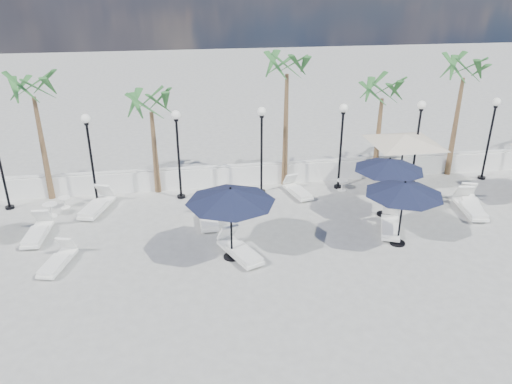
{
  "coord_description": "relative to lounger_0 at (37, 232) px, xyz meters",
  "views": [
    {
      "loc": [
        -3.28,
        -13.29,
        9.01
      ],
      "look_at": [
        -0.73,
        3.27,
        1.5
      ],
      "focal_mm": 35.0,
      "sensor_mm": 36.0,
      "label": 1
    }
  ],
  "objects": [
    {
      "name": "ground",
      "position": [
        8.74,
        -3.72,
        -0.25
      ],
      "size": [
        100.0,
        100.0,
        0.0
      ],
      "primitive_type": "plane",
      "color": "gray",
      "rests_on": "ground"
    },
    {
      "name": "balustrade",
      "position": [
        8.74,
        3.78,
        0.22
      ],
      "size": [
        26.0,
        0.3,
        1.01
      ],
      "color": "white",
      "rests_on": "ground"
    },
    {
      "name": "lamppost_1",
      "position": [
        1.74,
        2.78,
        2.24
      ],
      "size": [
        0.36,
        0.36,
        3.84
      ],
      "color": "black",
      "rests_on": "ground"
    },
    {
      "name": "lamppost_2",
      "position": [
        5.24,
        2.78,
        2.24
      ],
      "size": [
        0.36,
        0.36,
        3.84
      ],
      "color": "black",
      "rests_on": "ground"
    },
    {
      "name": "lamppost_3",
      "position": [
        8.74,
        2.78,
        2.24
      ],
      "size": [
        0.36,
        0.36,
        3.84
      ],
      "color": "black",
      "rests_on": "ground"
    },
    {
      "name": "lamppost_4",
      "position": [
        12.24,
        2.78,
        2.24
      ],
      "size": [
        0.36,
        0.36,
        3.84
      ],
      "color": "black",
      "rests_on": "ground"
    },
    {
      "name": "lamppost_5",
      "position": [
        15.74,
        2.78,
        2.24
      ],
      "size": [
        0.36,
        0.36,
        3.84
      ],
      "color": "black",
      "rests_on": "ground"
    },
    {
      "name": "lamppost_6",
      "position": [
        19.24,
        2.78,
        2.24
      ],
      "size": [
        0.36,
        0.36,
        3.84
      ],
      "color": "black",
      "rests_on": "ground"
    },
    {
      "name": "palm_0",
      "position": [
        -0.26,
        3.58,
        4.28
      ],
      "size": [
        2.6,
        2.6,
        5.5
      ],
      "color": "brown",
      "rests_on": "ground"
    },
    {
      "name": "palm_1",
      "position": [
        4.24,
        3.58,
        3.5
      ],
      "size": [
        2.6,
        2.6,
        4.7
      ],
      "color": "brown",
      "rests_on": "ground"
    },
    {
      "name": "palm_2",
      "position": [
        9.94,
        3.58,
        4.86
      ],
      "size": [
        2.6,
        2.6,
        6.1
      ],
      "color": "brown",
      "rests_on": "ground"
    },
    {
      "name": "palm_3",
      "position": [
        14.24,
        3.58,
        3.7
      ],
      "size": [
        2.6,
        2.6,
        4.9
      ],
      "color": "brown",
      "rests_on": "ground"
    },
    {
      "name": "palm_4",
      "position": [
        17.94,
        3.58,
        4.48
      ],
      "size": [
        2.6,
        2.6,
        5.7
      ],
      "color": "brown",
      "rests_on": "ground"
    },
    {
      "name": "lounger_0",
      "position": [
        0.0,
        0.0,
        0.0
      ],
      "size": [
        0.77,
        2.04,
        0.75
      ],
      "rotation": [
        0.0,
        0.0,
        -0.06
      ],
      "color": "white",
      "rests_on": "ground"
    },
    {
      "name": "lounger_1",
      "position": [
        1.85,
        1.96,
        0.02
      ],
      "size": [
        1.32,
        2.24,
        0.8
      ],
      "rotation": [
        0.0,
        0.0,
        -0.32
      ],
      "color": "white",
      "rests_on": "ground"
    },
    {
      "name": "lounger_2",
      "position": [
        1.13,
        -2.12,
        -0.02
      ],
      "size": [
        1.06,
        1.93,
        0.69
      ],
      "rotation": [
        0.0,
        0.0,
        -0.27
      ],
      "color": "white",
      "rests_on": "ground"
    },
    {
      "name": "lounger_3",
      "position": [
        6.25,
        0.32,
        0.01
      ],
      "size": [
        0.71,
        2.1,
        0.78
      ],
      "rotation": [
        0.0,
        0.0,
        0.01
      ],
      "color": "white",
      "rests_on": "ground"
    },
    {
      "name": "lounger_4",
      "position": [
        12.95,
        -1.47,
        0.0
      ],
      "size": [
        1.34,
        2.1,
        0.75
      ],
      "rotation": [
        0.0,
        0.0,
        -0.38
      ],
      "color": "white",
      "rests_on": "ground"
    },
    {
      "name": "lounger_5",
      "position": [
        7.14,
        -2.4,
        0.01
      ],
      "size": [
        1.46,
        2.2,
        0.79
      ],
      "rotation": [
        0.0,
        0.0,
        0.41
      ],
      "color": "white",
      "rests_on": "ground"
    },
    {
      "name": "lounger_6",
      "position": [
        10.25,
        2.27,
        -0.02
      ],
      "size": [
        1.02,
        1.91,
        0.68
      ],
      "rotation": [
        0.0,
        0.0,
        0.25
      ],
      "color": "white",
      "rests_on": "ground"
    },
    {
      "name": "lounger_7",
      "position": [
        16.74,
        -0.47,
        0.02
      ],
      "size": [
        0.99,
        2.2,
        0.8
      ],
      "rotation": [
        0.0,
        0.0,
        -0.14
      ],
      "color": "white",
      "rests_on": "ground"
    },
    {
      "name": "lounger_8",
      "position": [
        17.01,
        -0.03,
        0.0
      ],
      "size": [
        1.28,
        2.14,
        0.76
      ],
      "rotation": [
        0.0,
        0.0,
        -0.33
      ],
      "color": "white",
      "rests_on": "ground"
    },
    {
      "name": "side_table_0",
      "position": [
        0.5,
        2.48,
        0.03
      ],
      "size": [
        0.49,
        0.49,
        0.47
      ],
      "color": "white",
      "rests_on": "ground"
    },
    {
      "name": "side_table_1",
      "position": [
        0.11,
        1.74,
        0.08
      ],
      "size": [
        0.57,
        0.57,
        0.55
      ],
      "color": "white",
      "rests_on": "ground"
    },
    {
      "name": "side_table_2",
      "position": [
        12.33,
        2.48,
        0.04
      ],
      "size": [
        0.5,
        0.5,
        0.49
      ],
      "color": "white",
      "rests_on": "ground"
    },
    {
      "name": "parasol_navy_left",
      "position": [
        6.87,
        -2.42,
        2.07
      ],
      "size": [
        2.98,
        2.98,
        2.63
      ],
      "color": "black",
      "rests_on": "ground"
    },
    {
      "name": "parasol_navy_mid",
      "position": [
        13.24,
        -0.12,
        1.9
      ],
      "size": [
        2.73,
        2.73,
        2.45
      ],
      "color": "black",
      "rests_on": "ground"
    },
    {
      "name": "parasol_navy_right",
      "position": [
        12.84,
        -2.4,
        1.9
      ],
      "size": [
        2.73,
        2.73,
        2.45
      ],
      "color": "black",
      "rests_on": "ground"
    },
    {
      "name": "parasol_cream_sq_a",
      "position": [
        14.83,
        2.13,
        2.31
      ],
      "size": [
        5.65,
        5.65,
        2.77
      ],
      "color": "black",
      "rests_on": "ground"
    }
  ]
}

